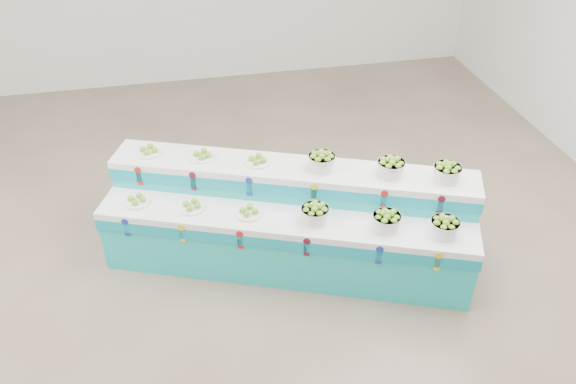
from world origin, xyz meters
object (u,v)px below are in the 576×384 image
at_px(display_stand, 288,221).
at_px(basket_upper_right, 447,172).
at_px(plate_upper_mid, 202,155).
at_px(basket_lower_left, 315,213).

xyz_separation_m(display_stand, basket_upper_right, (1.47, -0.34, 0.61)).
bearing_deg(plate_upper_mid, basket_upper_right, -21.68).
height_order(basket_lower_left, basket_upper_right, basket_upper_right).
bearing_deg(basket_upper_right, plate_upper_mid, 158.32).
xyz_separation_m(plate_upper_mid, basket_upper_right, (2.24, -0.89, 0.05)).
distance_m(display_stand, basket_upper_right, 1.63).
height_order(display_stand, plate_upper_mid, plate_upper_mid).
relative_size(display_stand, basket_upper_right, 13.86).
relative_size(plate_upper_mid, basket_upper_right, 0.95).
bearing_deg(display_stand, basket_lower_left, -37.75).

